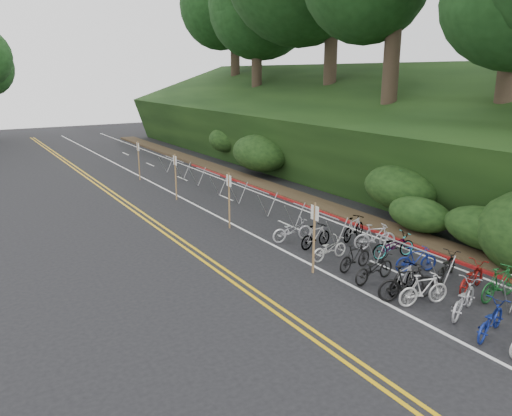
{
  "coord_description": "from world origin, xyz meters",
  "views": [
    {
      "loc": [
        -9.47,
        -7.63,
        6.69
      ],
      "look_at": [
        0.88,
        9.21,
        1.3
      ],
      "focal_mm": 35.0,
      "sensor_mm": 36.0,
      "label": 1
    }
  ],
  "objects": [
    {
      "name": "ground",
      "position": [
        0.0,
        0.0,
        0.0
      ],
      "size": [
        120.0,
        120.0,
        0.0
      ],
      "primitive_type": "plane",
      "color": "black",
      "rests_on": "ground"
    },
    {
      "name": "signposts_rest",
      "position": [
        0.6,
        14.0,
        1.43
      ],
      "size": [
        0.08,
        18.4,
        2.5
      ],
      "color": "brown",
      "rests_on": "ground"
    },
    {
      "name": "bike_front",
      "position": [
        1.69,
        1.83,
        0.57
      ],
      "size": [
        1.09,
        1.97,
        1.14
      ],
      "primitive_type": "imported",
      "rotation": [
        0.0,
        0.0,
        1.26
      ],
      "color": "black",
      "rests_on": "ground"
    },
    {
      "name": "red_curb",
      "position": [
        5.7,
        12.0,
        0.05
      ],
      "size": [
        0.25,
        28.0,
        0.1
      ],
      "primitive_type": "cube",
      "color": "maroon",
      "rests_on": "ground"
    },
    {
      "name": "bike_racks_rest",
      "position": [
        3.0,
        13.0,
        0.85
      ],
      "size": [
        1.14,
        23.0,
        1.17
      ],
      "color": "gray",
      "rests_on": "ground"
    },
    {
      "name": "embankment",
      "position": [
        12.96,
        19.04,
        2.57
      ],
      "size": [
        14.3,
        48.14,
        9.11
      ],
      "color": "black",
      "rests_on": "ground"
    },
    {
      "name": "bike_valet",
      "position": [
        3.0,
        1.97,
        0.48
      ],
      "size": [
        3.31,
        13.02,
        1.07
      ],
      "color": "slate",
      "rests_on": "ground"
    },
    {
      "name": "road_markings",
      "position": [
        0.63,
        10.1,
        0.0
      ],
      "size": [
        7.47,
        80.0,
        0.01
      ],
      "color": "gold",
      "rests_on": "ground"
    }
  ]
}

